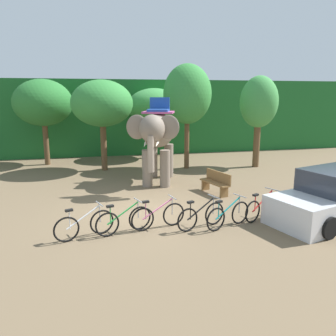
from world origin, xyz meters
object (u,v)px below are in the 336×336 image
tree_far_left (43,103)px  wooden_bench (216,182)px  bike_pink (158,216)px  tree_far_right (154,107)px  tree_center (259,103)px  bike_red (262,207)px  bike_teal (228,215)px  tree_center_right (187,95)px  bike_black (201,216)px  parked_car (333,200)px  tree_right (102,104)px  bike_white (84,225)px  bike_green (124,220)px  elephant (157,134)px

tree_far_left → wooden_bench: bearing=-45.4°
bike_pink → tree_far_right: bearing=80.4°
tree_far_left → tree_center: tree_center is taller
tree_far_right → tree_center: size_ratio=0.88×
bike_red → bike_teal: bearing=-163.0°
tree_center_right → bike_red: tree_center_right is taller
tree_center_right → tree_far_right: bearing=108.4°
bike_black → parked_car: (4.28, -0.19, 0.26)m
tree_right → bike_teal: (3.35, -8.72, -3.06)m
tree_right → wooden_bench: (4.24, -5.29, -2.97)m
bike_pink → bike_red: (3.37, 0.03, 0.00)m
tree_far_left → bike_red: 13.44m
tree_far_left → wooden_bench: 10.92m
bike_white → wooden_bench: (5.04, 3.28, 0.09)m
parked_car → bike_teal: bearing=178.7°
bike_green → parked_car: parked_car is taller
bike_teal → tree_right: bearing=111.0°
bike_black → bike_green: bearing=176.8°
bike_green → bike_teal: size_ratio=1.02×
elephant → bike_teal: bearing=-78.7°
tree_center_right → bike_green: tree_center_right is taller
tree_far_right → bike_red: 11.73m
tree_center → elephant: size_ratio=1.16×
tree_far_left → bike_green: size_ratio=2.90×
bike_black → wooden_bench: bearing=62.9°
tree_center_right → elephant: tree_center_right is taller
tree_right → bike_white: bearing=-95.3°
bike_red → parked_car: (2.15, -0.49, 0.26)m
tree_right → bike_white: tree_right is taller
bike_pink → bike_red: same height
bike_red → tree_far_right: bearing=97.3°
tree_center → bike_white: (-9.00, -7.68, -3.08)m
bike_white → bike_teal: same height
tree_right → tree_far_right: bearing=42.8°
tree_far_left → bike_pink: 11.83m
tree_right → bike_green: size_ratio=2.84×
bike_pink → parked_car: size_ratio=0.37×
bike_red → parked_car: 2.22m
tree_right → bike_black: tree_right is taller
bike_black → bike_teal: same height
tree_far_right → bike_teal: size_ratio=2.69×
tree_far_left → bike_white: (2.34, -10.75, -3.07)m
elephant → bike_teal: size_ratio=2.65×
tree_right → bike_black: bearing=-73.5°
tree_center_right → elephant: bearing=-127.1°
tree_far_right → bike_black: bearing=-93.3°
tree_far_right → bike_pink: bearing=-99.6°
bike_white → tree_center_right: bearing=57.6°
tree_far_left → bike_teal: size_ratio=2.97×
tree_far_right → tree_center: (4.98, -3.88, 0.29)m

